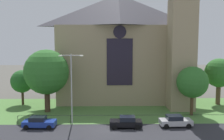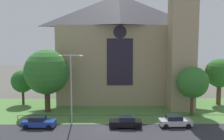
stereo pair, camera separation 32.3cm
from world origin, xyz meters
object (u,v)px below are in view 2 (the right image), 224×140
Objects in this scene: streetlamp_near at (71,81)px; parked_car_black at (126,122)px; tree_right_near at (193,82)px; church_building at (123,46)px; tree_left_far at (23,81)px; parked_car_silver at (175,121)px; tree_left_near at (47,72)px; parked_car_blue at (39,122)px; tree_right_far at (220,73)px.

streetlamp_near is 9.16m from parked_car_black.
church_building is at bearing 131.63° from tree_right_near.
tree_left_far is at bearing -167.92° from church_building.
church_building reaches higher than parked_car_silver.
church_building reaches higher than parked_car_black.
tree_left_near is 7.69m from tree_left_far.
church_building is at bearing 62.51° from streetlamp_near.
parked_car_blue and parked_car_black have the same top height.
tree_right_far is 1.33× the size of tree_left_far.
tree_right_near is at bearing -48.37° from church_building.
tree_right_near is 0.78× the size of streetlamp_near.
tree_right_near is 22.59m from tree_left_near.
tree_left_far is 15.15m from streetlamp_near.
tree_right_far is 0.82× the size of tree_left_near.
parked_car_blue and parked_car_silver have the same top height.
tree_left_far is (-34.86, 0.41, -1.44)m from tree_right_far.
tree_right_near reaches higher than parked_car_blue.
tree_right_near is 1.75× the size of parked_car_blue.
parked_car_blue is (0.64, -7.82, -5.65)m from tree_left_near.
parked_car_silver is at bearing -176.00° from parked_car_black.
church_building is at bearing -90.27° from parked_car_black.
tree_right_far reaches higher than tree_right_near.
tree_left_far is 0.65× the size of streetlamp_near.
tree_left_near is 15.50m from parked_car_black.
parked_car_blue is 1.00× the size of parked_car_silver.
parked_car_blue is (6.10, -12.74, -3.42)m from tree_left_far.
tree_right_near is 0.91× the size of tree_right_far.
church_building is 19.94m from parked_car_silver.
parked_car_blue is 1.01× the size of parked_car_black.
church_building is at bearing 12.08° from tree_left_far.
church_building reaches higher than parked_car_blue.
church_building is at bearing 57.08° from parked_car_blue.
parked_car_black is at bearing -91.55° from church_building.
parked_car_blue is (-11.84, -16.58, -9.53)m from church_building.
tree_left_near reaches higher than tree_right_near.
tree_right_far is at bearing -14.10° from church_building.
streetlamp_near is at bearing -168.14° from tree_right_near.
tree_left_far is at bearing 118.21° from parked_car_blue.
church_building reaches higher than streetlamp_near.
tree_left_far is 14.53m from parked_car_blue.
tree_left_near is (-29.39, -4.51, 0.79)m from tree_right_far.
tree_left_near is (-22.42, 2.43, 1.30)m from tree_right_near.
parked_car_silver is at bearing -126.29° from tree_right_near.
tree_left_near reaches higher than parked_car_black.
tree_left_near is at bearing -32.28° from parked_car_black.
church_building is 19.26m from parked_car_black.
tree_left_near is at bearing -144.93° from church_building.
tree_right_near is (9.95, -11.19, -5.18)m from church_building.
parked_car_black is (11.39, -0.16, 0.00)m from parked_car_blue.
parked_car_black is at bearing -179.34° from parked_car_silver.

